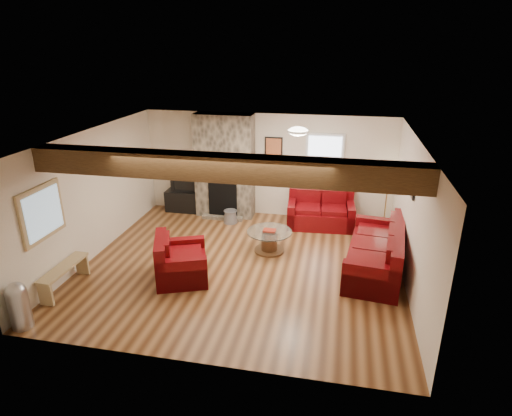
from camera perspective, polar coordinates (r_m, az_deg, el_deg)
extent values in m
plane|color=#4F2C15|center=(8.35, -1.86, -7.66)|extent=(8.00, 8.00, 0.00)
plane|color=white|center=(7.47, -2.09, 9.38)|extent=(8.00, 8.00, 0.00)
plane|color=beige|center=(10.39, 1.54, 5.68)|extent=(8.00, 0.00, 8.00)
plane|color=beige|center=(5.45, -8.74, -9.74)|extent=(8.00, 0.00, 8.00)
plane|color=beige|center=(8.97, -20.96, 1.71)|extent=(0.00, 7.50, 7.50)
plane|color=beige|center=(7.74, 20.19, -1.21)|extent=(0.00, 7.50, 7.50)
cube|color=black|center=(6.34, -4.70, 5.41)|extent=(6.00, 0.36, 0.38)
cube|color=#3A342D|center=(10.37, -4.18, 5.60)|extent=(1.40, 0.50, 2.50)
cube|color=black|center=(10.38, -4.43, 0.97)|extent=(0.70, 0.06, 0.90)
cube|color=#3A342D|center=(10.49, -4.44, -1.22)|extent=(1.00, 0.25, 0.08)
cylinder|color=#4A2C17|center=(8.88, 1.78, -5.64)|extent=(0.62, 0.62, 0.04)
cylinder|color=#4A2C17|center=(8.80, 1.80, -4.56)|extent=(0.33, 0.33, 0.41)
cylinder|color=silver|center=(8.70, 1.81, -3.17)|extent=(0.92, 0.92, 0.02)
cube|color=maroon|center=(8.69, 1.82, -3.01)|extent=(0.26, 0.18, 0.03)
cube|color=black|center=(11.00, -9.13, 0.93)|extent=(1.07, 0.43, 0.53)
imported|color=black|center=(10.85, -9.28, 3.34)|extent=(0.77, 0.10, 0.44)
cylinder|color=tan|center=(10.32, 16.56, -2.62)|extent=(0.27, 0.27, 0.03)
cylinder|color=tan|center=(10.08, 16.95, 0.84)|extent=(0.03, 0.03, 1.36)
cone|color=beige|center=(9.87, 17.38, 4.65)|extent=(0.39, 0.39, 0.27)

